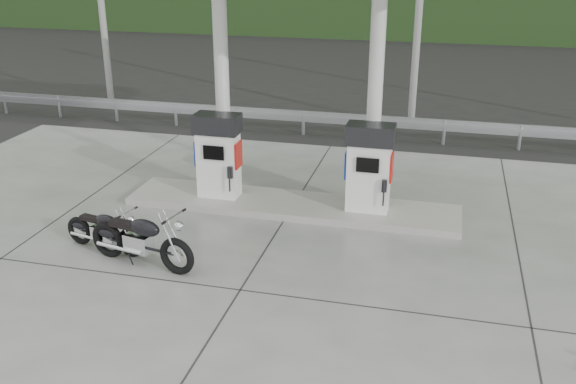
% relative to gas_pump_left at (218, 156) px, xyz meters
% --- Properties ---
extents(ground, '(160.00, 160.00, 0.00)m').
position_rel_gas_pump_left_xyz_m(ground, '(1.60, -2.50, -1.07)').
color(ground, black).
rests_on(ground, ground).
extents(forecourt_apron, '(18.00, 14.00, 0.02)m').
position_rel_gas_pump_left_xyz_m(forecourt_apron, '(1.60, -2.50, -1.06)').
color(forecourt_apron, slate).
rests_on(forecourt_apron, ground).
extents(pump_island, '(7.00, 1.40, 0.15)m').
position_rel_gas_pump_left_xyz_m(pump_island, '(1.60, 0.00, -0.98)').
color(pump_island, '#9B9891').
rests_on(pump_island, forecourt_apron).
extents(gas_pump_left, '(0.95, 0.55, 1.80)m').
position_rel_gas_pump_left_xyz_m(gas_pump_left, '(0.00, 0.00, 0.00)').
color(gas_pump_left, white).
rests_on(gas_pump_left, pump_island).
extents(gas_pump_right, '(0.95, 0.55, 1.80)m').
position_rel_gas_pump_left_xyz_m(gas_pump_right, '(3.20, 0.00, 0.00)').
color(gas_pump_right, white).
rests_on(gas_pump_right, pump_island).
extents(canopy_column_left, '(0.30, 0.30, 5.00)m').
position_rel_gas_pump_left_xyz_m(canopy_column_left, '(0.00, 0.40, 1.60)').
color(canopy_column_left, white).
rests_on(canopy_column_left, pump_island).
extents(canopy_column_right, '(0.30, 0.30, 5.00)m').
position_rel_gas_pump_left_xyz_m(canopy_column_right, '(3.20, 0.40, 1.60)').
color(canopy_column_right, white).
rests_on(canopy_column_right, pump_island).
extents(guardrail, '(26.00, 0.16, 1.42)m').
position_rel_gas_pump_left_xyz_m(guardrail, '(1.60, 5.50, -0.36)').
color(guardrail, '#93959A').
rests_on(guardrail, ground).
extents(road, '(60.00, 7.00, 0.01)m').
position_rel_gas_pump_left_xyz_m(road, '(1.60, 9.00, -1.07)').
color(road, black).
rests_on(road, ground).
extents(motorcycle_left, '(1.69, 0.84, 0.77)m').
position_rel_gas_pump_left_xyz_m(motorcycle_left, '(-1.25, -2.71, -0.67)').
color(motorcycle_left, black).
rests_on(motorcycle_left, forecourt_apron).
extents(motorcycle_right, '(2.09, 1.03, 0.95)m').
position_rel_gas_pump_left_xyz_m(motorcycle_right, '(-0.33, -3.08, -0.57)').
color(motorcycle_right, black).
rests_on(motorcycle_right, forecourt_apron).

